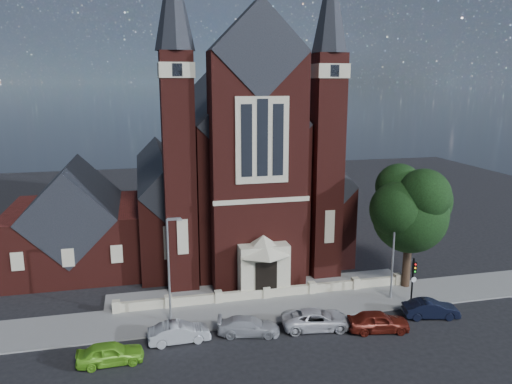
{
  "coord_description": "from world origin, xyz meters",
  "views": [
    {
      "loc": [
        -9.7,
        -30.83,
        17.56
      ],
      "look_at": [
        0.44,
        12.0,
        7.86
      ],
      "focal_mm": 35.0,
      "sensor_mm": 36.0,
      "label": 1
    }
  ],
  "objects_px": {
    "car_lime_van": "(110,353)",
    "street_lamp_left": "(170,264)",
    "street_lamp_right": "(395,246)",
    "church": "(229,169)",
    "traffic_signal": "(413,276)",
    "car_silver_b": "(249,326)",
    "car_silver_a": "(179,332)",
    "street_tree": "(413,211)",
    "car_dark_red": "(378,321)",
    "car_navy": "(431,309)",
    "parish_hall": "(75,227)",
    "car_white_suv": "(317,319)"
  },
  "relations": [
    {
      "from": "church",
      "to": "street_lamp_left",
      "type": "xyz_separation_m",
      "value": [
        -7.91,
        -18.94,
        -3.59
      ]
    },
    {
      "from": "church",
      "to": "car_dark_red",
      "type": "xyz_separation_m",
      "value": [
        6.46,
        -23.69,
        -7.43
      ]
    },
    {
      "from": "street_tree",
      "to": "car_navy",
      "type": "height_order",
      "value": "street_tree"
    },
    {
      "from": "street_lamp_left",
      "to": "car_dark_red",
      "type": "xyz_separation_m",
      "value": [
        14.37,
        -4.74,
        -3.84
      ]
    },
    {
      "from": "parish_hall",
      "to": "street_lamp_left",
      "type": "height_order",
      "value": "parish_hall"
    },
    {
      "from": "parish_hall",
      "to": "street_lamp_left",
      "type": "bearing_deg",
      "value": -59.98
    },
    {
      "from": "car_dark_red",
      "to": "car_navy",
      "type": "distance_m",
      "value": 5.01
    },
    {
      "from": "traffic_signal",
      "to": "car_silver_a",
      "type": "relative_size",
      "value": 0.94
    },
    {
      "from": "street_tree",
      "to": "car_white_suv",
      "type": "distance_m",
      "value": 13.05
    },
    {
      "from": "church",
      "to": "traffic_signal",
      "type": "xyz_separation_m",
      "value": [
        11.0,
        -20.52,
        -5.6
      ]
    },
    {
      "from": "car_navy",
      "to": "car_white_suv",
      "type": "bearing_deg",
      "value": 99.26
    },
    {
      "from": "street_lamp_right",
      "to": "car_lime_van",
      "type": "bearing_deg",
      "value": -167.99
    },
    {
      "from": "street_tree",
      "to": "car_dark_red",
      "type": "relative_size",
      "value": 2.41
    },
    {
      "from": "church",
      "to": "street_tree",
      "type": "bearing_deg",
      "value": -53.83
    },
    {
      "from": "traffic_signal",
      "to": "car_silver_b",
      "type": "distance_m",
      "value": 13.94
    },
    {
      "from": "car_navy",
      "to": "street_lamp_left",
      "type": "bearing_deg",
      "value": 90.7
    },
    {
      "from": "street_lamp_left",
      "to": "car_lime_van",
      "type": "distance_m",
      "value": 7.42
    },
    {
      "from": "street_lamp_right",
      "to": "car_silver_b",
      "type": "xyz_separation_m",
      "value": [
        -12.81,
        -3.08,
        -3.96
      ]
    },
    {
      "from": "street_lamp_left",
      "to": "church",
      "type": "bearing_deg",
      "value": 67.34
    },
    {
      "from": "traffic_signal",
      "to": "car_silver_a",
      "type": "distance_m",
      "value": 18.77
    },
    {
      "from": "car_dark_red",
      "to": "street_lamp_right",
      "type": "bearing_deg",
      "value": -27.89
    },
    {
      "from": "car_lime_van",
      "to": "traffic_signal",
      "type": "bearing_deg",
      "value": -84.07
    },
    {
      "from": "street_lamp_left",
      "to": "car_navy",
      "type": "distance_m",
      "value": 20.01
    },
    {
      "from": "parish_hall",
      "to": "car_dark_red",
      "type": "xyz_separation_m",
      "value": [
        22.46,
        -18.74,
        -3.26
      ]
    },
    {
      "from": "parish_hall",
      "to": "car_dark_red",
      "type": "relative_size",
      "value": 2.75
    },
    {
      "from": "car_white_suv",
      "to": "street_lamp_left",
      "type": "bearing_deg",
      "value": 79.66
    },
    {
      "from": "church",
      "to": "street_tree",
      "type": "distance_m",
      "value": 21.38
    },
    {
      "from": "car_lime_van",
      "to": "car_navy",
      "type": "bearing_deg",
      "value": -89.34
    },
    {
      "from": "car_lime_van",
      "to": "car_silver_a",
      "type": "relative_size",
      "value": 0.99
    },
    {
      "from": "car_lime_van",
      "to": "car_white_suv",
      "type": "height_order",
      "value": "car_lime_van"
    },
    {
      "from": "traffic_signal",
      "to": "car_lime_van",
      "type": "xyz_separation_m",
      "value": [
        -23.11,
        -3.15,
        -1.87
      ]
    },
    {
      "from": "church",
      "to": "street_lamp_right",
      "type": "relative_size",
      "value": 4.31
    },
    {
      "from": "street_tree",
      "to": "car_navy",
      "type": "relative_size",
      "value": 2.56
    },
    {
      "from": "car_silver_a",
      "to": "car_silver_b",
      "type": "bearing_deg",
      "value": -93.62
    },
    {
      "from": "parish_hall",
      "to": "street_tree",
      "type": "bearing_deg",
      "value": -23.26
    },
    {
      "from": "car_lime_van",
      "to": "street_lamp_right",
      "type": "bearing_deg",
      "value": -79.81
    },
    {
      "from": "car_silver_a",
      "to": "car_white_suv",
      "type": "height_order",
      "value": "car_white_suv"
    },
    {
      "from": "traffic_signal",
      "to": "car_silver_b",
      "type": "relative_size",
      "value": 0.9
    },
    {
      "from": "car_silver_b",
      "to": "car_dark_red",
      "type": "xyz_separation_m",
      "value": [
        9.18,
        -1.66,
        0.11
      ]
    },
    {
      "from": "street_lamp_right",
      "to": "church",
      "type": "bearing_deg",
      "value": 118.04
    },
    {
      "from": "street_tree",
      "to": "car_silver_a",
      "type": "bearing_deg",
      "value": -166.93
    },
    {
      "from": "car_lime_van",
      "to": "street_lamp_left",
      "type": "bearing_deg",
      "value": -43.46
    },
    {
      "from": "traffic_signal",
      "to": "car_white_suv",
      "type": "bearing_deg",
      "value": -168.53
    },
    {
      "from": "street_lamp_left",
      "to": "traffic_signal",
      "type": "distance_m",
      "value": 19.08
    },
    {
      "from": "church",
      "to": "car_silver_a",
      "type": "relative_size",
      "value": 8.24
    },
    {
      "from": "street_lamp_left",
      "to": "car_silver_a",
      "type": "relative_size",
      "value": 1.91
    },
    {
      "from": "car_white_suv",
      "to": "street_tree",
      "type": "bearing_deg",
      "value": -56.13
    },
    {
      "from": "street_lamp_left",
      "to": "traffic_signal",
      "type": "height_order",
      "value": "street_lamp_left"
    },
    {
      "from": "street_lamp_left",
      "to": "car_lime_van",
      "type": "xyz_separation_m",
      "value": [
        -4.2,
        -4.72,
        -3.88
      ]
    },
    {
      "from": "parish_hall",
      "to": "car_silver_b",
      "type": "relative_size",
      "value": 2.76
    }
  ]
}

